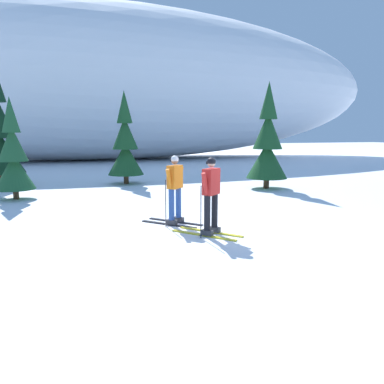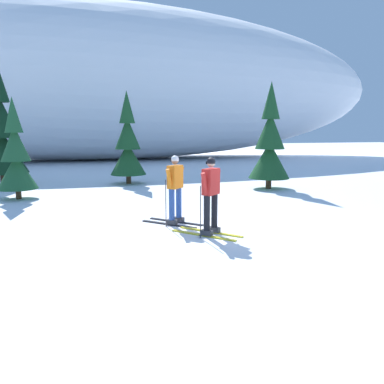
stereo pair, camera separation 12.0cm
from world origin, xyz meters
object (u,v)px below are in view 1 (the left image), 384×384
Objects in this scene: skier_red_jacket at (211,194)px; pine_tree_center_right at (125,145)px; pine_tree_far_right at (267,145)px; skier_orange_jacket at (175,188)px; pine_tree_center_left at (13,157)px.

pine_tree_center_right reaches higher than skier_red_jacket.
skier_orange_jacket is at bearing -137.60° from pine_tree_far_right.
pine_tree_far_right reaches higher than skier_red_jacket.
skier_red_jacket reaches higher than skier_orange_jacket.
skier_orange_jacket is 0.50× the size of pine_tree_center_left.
pine_tree_center_right is at bearing 91.02° from skier_orange_jacket.
pine_tree_far_right is (9.95, -0.39, 0.35)m from pine_tree_center_left.
skier_orange_jacket is 0.43× the size of pine_tree_center_right.
skier_red_jacket is 0.51× the size of pine_tree_center_left.
skier_red_jacket is at bearing -52.51° from pine_tree_center_left.
pine_tree_far_right reaches higher than skier_orange_jacket.
pine_tree_center_left is 0.81× the size of pine_tree_far_right.
pine_tree_center_left is (-5.07, 6.61, 0.54)m from skier_red_jacket.
pine_tree_center_left is at bearing 127.49° from skier_red_jacket.
pine_tree_center_right is (-0.15, 8.25, 0.82)m from skier_orange_jacket.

